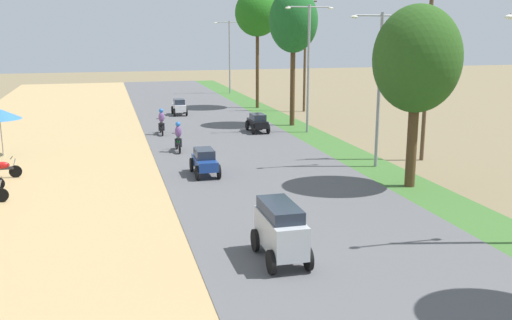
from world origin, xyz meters
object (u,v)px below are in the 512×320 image
at_px(streetlamp_mid, 380,79).
at_px(median_tree_fourth, 257,13).
at_px(car_sedan_black, 258,122).
at_px(parked_motorbike_seventh, 1,168).
at_px(motorbike_ahead_second, 178,137).
at_px(streetlamp_farthest, 230,52).
at_px(median_tree_second, 417,60).
at_px(median_tree_third, 293,21).
at_px(utility_pole_near, 305,52).
at_px(streetlamp_far, 309,60).
at_px(utility_pole_far, 428,60).
at_px(motorbike_ahead_third, 161,122).
at_px(car_sedan_blue, 205,161).
at_px(car_van_silver, 280,229).

bearing_deg(streetlamp_mid, median_tree_fourth, 90.27).
bearing_deg(car_sedan_black, parked_motorbike_seventh, -148.66).
distance_m(car_sedan_black, motorbike_ahead_second, 7.51).
bearing_deg(streetlamp_farthest, median_tree_second, -90.33).
height_order(median_tree_second, streetlamp_farthest, median_tree_second).
relative_size(median_tree_third, car_sedan_black, 4.09).
height_order(median_tree_second, utility_pole_near, utility_pole_near).
relative_size(streetlamp_far, utility_pole_far, 0.82).
bearing_deg(streetlamp_mid, utility_pole_near, 80.94).
distance_m(median_tree_second, streetlamp_farthest, 37.66).
bearing_deg(motorbike_ahead_third, parked_motorbike_seventh, -130.80).
xyz_separation_m(median_tree_second, car_sedan_blue, (-8.14, 4.07, -4.63)).
height_order(parked_motorbike_seventh, streetlamp_farthest, streetlamp_farthest).
distance_m(streetlamp_mid, motorbike_ahead_second, 11.18).
distance_m(streetlamp_mid, streetlamp_farthest, 33.96).
bearing_deg(parked_motorbike_seventh, median_tree_third, 31.97).
bearing_deg(median_tree_second, parked_motorbike_seventh, 161.26).
height_order(median_tree_third, utility_pole_far, utility_pole_far).
bearing_deg(streetlamp_far, car_sedan_black, 166.27).
distance_m(median_tree_second, median_tree_fourth, 26.12).
bearing_deg(streetlamp_mid, parked_motorbike_seventh, 173.04).
xyz_separation_m(utility_pole_near, car_sedan_blue, (-11.47, -19.17, -4.07)).
bearing_deg(median_tree_second, car_sedan_blue, 153.45).
distance_m(median_tree_fourth, car_sedan_black, 13.95).
height_order(car_van_silver, car_sedan_black, car_van_silver).
bearing_deg(car_sedan_black, motorbike_ahead_second, -139.77).
bearing_deg(median_tree_third, parked_motorbike_seventh, -148.03).
xyz_separation_m(streetlamp_mid, streetlamp_far, (0.00, 9.95, 0.38)).
height_order(median_tree_fourth, car_van_silver, median_tree_fourth).
relative_size(median_tree_fourth, car_van_silver, 4.06).
bearing_deg(car_van_silver, streetlamp_mid, 51.84).
height_order(streetlamp_mid, streetlamp_farthest, streetlamp_farthest).
bearing_deg(motorbike_ahead_second, median_tree_second, -47.78).
relative_size(parked_motorbike_seventh, utility_pole_near, 0.19).
relative_size(parked_motorbike_seventh, car_sedan_blue, 0.80).
bearing_deg(motorbike_ahead_second, streetlamp_mid, -33.46).
relative_size(utility_pole_far, car_van_silver, 4.09).
distance_m(median_tree_third, streetlamp_far, 3.77).
height_order(median_tree_fourth, car_sedan_blue, median_tree_fourth).
bearing_deg(streetlamp_mid, utility_pole_far, 17.12).
xyz_separation_m(median_tree_second, motorbike_ahead_second, (-8.66, 9.54, -4.52)).
relative_size(utility_pole_far, car_sedan_black, 4.36).
bearing_deg(utility_pole_far, streetlamp_farthest, 95.27).
relative_size(car_van_silver, motorbike_ahead_second, 1.34).
relative_size(streetlamp_farthest, utility_pole_far, 0.75).
xyz_separation_m(median_tree_fourth, streetlamp_far, (0.10, -12.37, -3.19)).
bearing_deg(streetlamp_farthest, streetlamp_far, -90.00).
relative_size(utility_pole_near, car_van_silver, 3.84).
bearing_deg(streetlamp_far, parked_motorbike_seventh, -155.58).
bearing_deg(motorbike_ahead_second, median_tree_fourth, 61.94).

